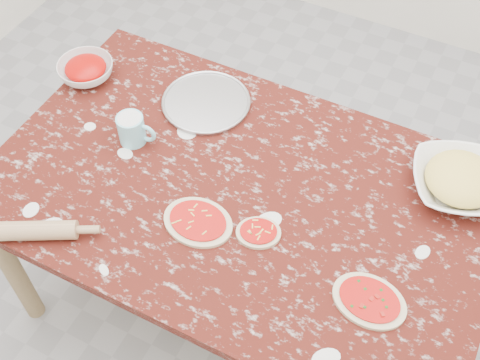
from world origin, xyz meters
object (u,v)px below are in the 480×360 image
object	(u,v)px
worktable	(240,205)
cheese_bowl	(459,183)
flour_mug	(132,129)
rolling_pin	(28,231)
pizza_tray	(206,103)
sauce_bowl	(86,71)

from	to	relation	value
worktable	cheese_bowl	bearing A→B (deg)	26.82
worktable	flour_mug	size ratio (longest dim) A/B	11.82
cheese_bowl	rolling_pin	world-z (taller)	cheese_bowl
flour_mug	pizza_tray	bearing A→B (deg)	63.07
pizza_tray	rolling_pin	distance (m)	0.76
pizza_tray	flour_mug	xyz separation A→B (m)	(-0.13, -0.26, 0.05)
worktable	rolling_pin	size ratio (longest dim) A/B	5.49
worktable	cheese_bowl	xyz separation A→B (m)	(0.61, 0.31, 0.12)
worktable	sauce_bowl	bearing A→B (deg)	163.96
worktable	pizza_tray	world-z (taller)	pizza_tray
pizza_tray	cheese_bowl	distance (m)	0.89
worktable	rolling_pin	bearing A→B (deg)	-137.59
sauce_bowl	flour_mug	size ratio (longest dim) A/B	1.50
flour_mug	worktable	bearing A→B (deg)	-3.70
pizza_tray	sauce_bowl	xyz separation A→B (m)	(-0.46, -0.07, 0.03)
flour_mug	rolling_pin	xyz separation A→B (m)	(-0.07, -0.47, -0.03)
pizza_tray	sauce_bowl	size ratio (longest dim) A/B	1.52
worktable	rolling_pin	distance (m)	0.66
pizza_tray	sauce_bowl	bearing A→B (deg)	-170.72
worktable	pizza_tray	distance (m)	0.41
flour_mug	rolling_pin	world-z (taller)	flour_mug
sauce_bowl	worktable	bearing A→B (deg)	-16.04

